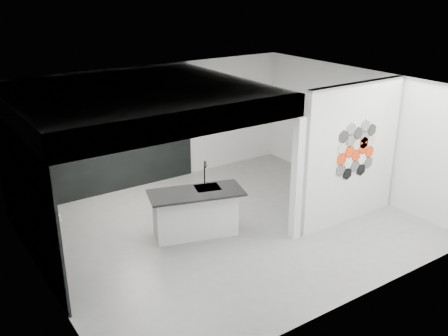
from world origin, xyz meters
TOP-DOWN VIEW (x-y plane):
  - floor at (0.00, 0.00)m, footprint 7.00×6.00m
  - partition_panel at (2.23, -1.00)m, footprint 2.45×0.15m
  - bay_clad_back at (-1.30, 2.97)m, footprint 4.40×0.04m
  - bay_clad_left at (-3.47, 1.00)m, footprint 0.04×4.00m
  - bulkhead at (-1.30, 1.00)m, footprint 4.40×4.00m
  - corner_column at (0.82, -1.00)m, footprint 0.16×0.16m
  - fascia_beam at (-1.30, -0.92)m, footprint 4.40×0.16m
  - wall_basin at (-3.24, 0.80)m, footprint 0.40×0.60m
  - display_shelf at (-1.20, 2.87)m, footprint 3.00×0.15m
  - kitchen_island at (-0.66, 0.14)m, footprint 1.90×1.25m
  - stockpot at (-2.55, 2.87)m, footprint 0.26×0.26m
  - kettle at (0.04, 2.87)m, footprint 0.19×0.19m
  - glass_bowl at (0.15, 2.87)m, footprint 0.18×0.18m
  - glass_vase at (0.15, 2.87)m, footprint 0.12×0.12m
  - bottle_dark at (-1.27, 2.87)m, footprint 0.07×0.07m
  - utensil_cup at (-1.99, 2.87)m, footprint 0.10×0.10m
  - hex_tile_cluster at (2.26, -1.09)m, footprint 1.04×0.02m

SIDE VIEW (x-z plane):
  - floor at x=0.00m, z-range -0.01..0.00m
  - kitchen_island at x=-0.66m, z-range -0.23..1.18m
  - wall_basin at x=-3.24m, z-range 0.79..0.91m
  - bay_clad_back at x=-1.30m, z-range 0.00..2.35m
  - bay_clad_left at x=-3.47m, z-range 0.00..2.35m
  - corner_column at x=0.82m, z-range 0.00..2.35m
  - display_shelf at x=-1.20m, z-range 1.28..1.32m
  - utensil_cup at x=-1.99m, z-range 1.32..1.42m
  - glass_bowl at x=0.15m, z-range 1.32..1.42m
  - glass_vase at x=0.15m, z-range 1.32..1.45m
  - kettle at x=0.04m, z-range 1.32..1.45m
  - stockpot at x=-2.55m, z-range 1.32..1.48m
  - partition_panel at x=2.23m, z-range 0.00..2.80m
  - bottle_dark at x=-1.27m, z-range 1.32..1.50m
  - hex_tile_cluster at x=2.26m, z-range 0.92..2.09m
  - bulkhead at x=-1.30m, z-range 2.35..2.75m
  - fascia_beam at x=-1.30m, z-range 2.35..2.75m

